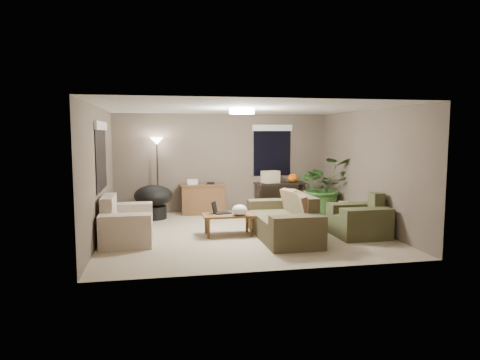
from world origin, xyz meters
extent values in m
plane|color=tan|center=(0.00, 0.00, 0.00)|extent=(5.50, 5.50, 0.00)
plane|color=white|center=(0.00, 0.00, 2.50)|extent=(5.50, 5.50, 0.00)
plane|color=#66594B|center=(0.00, 2.50, 1.25)|extent=(5.50, 0.00, 5.50)
plane|color=#66594B|center=(0.00, -2.50, 1.25)|extent=(5.50, 0.00, 5.50)
plane|color=#66594B|center=(-2.75, 0.00, 1.25)|extent=(0.00, 5.00, 5.00)
plane|color=#66594B|center=(2.75, 0.00, 1.25)|extent=(0.00, 5.00, 5.00)
cube|color=#4E472E|center=(0.68, -0.57, 0.21)|extent=(0.95, 1.48, 0.42)
cube|color=brown|center=(1.04, -0.57, 0.64)|extent=(0.22, 1.48, 0.43)
cube|color=brown|center=(0.68, -1.49, 0.30)|extent=(0.95, 0.36, 0.60)
cube|color=#463F2A|center=(0.68, 0.35, 0.30)|extent=(0.95, 0.36, 0.60)
cube|color=#8C7251|center=(0.98, -1.02, 0.65)|extent=(0.32, 0.49, 0.47)
cube|color=#8C7251|center=(0.98, -0.12, 0.65)|extent=(0.35, 0.50, 0.47)
cube|color=beige|center=(-2.23, -0.19, 0.21)|extent=(0.90, 0.88, 0.42)
cube|color=beige|center=(-2.57, -0.19, 0.64)|extent=(0.22, 0.88, 0.43)
cube|color=beige|center=(-2.23, -0.81, 0.30)|extent=(0.90, 0.36, 0.60)
cube|color=beige|center=(-2.23, 0.43, 0.30)|extent=(0.90, 0.36, 0.60)
cube|color=#494A2C|center=(2.18, -0.74, 0.21)|extent=(0.95, 0.28, 0.42)
cube|color=brown|center=(2.55, -0.74, 0.64)|extent=(0.22, 0.28, 0.43)
cube|color=#46472B|center=(2.18, -1.06, 0.30)|extent=(0.95, 0.36, 0.60)
cube|color=#48492C|center=(2.18, -0.42, 0.30)|extent=(0.95, 0.36, 0.60)
cube|color=brown|center=(-0.31, -0.18, 0.40)|extent=(1.00, 0.55, 0.04)
cylinder|color=brown|center=(-0.73, -0.38, 0.19)|extent=(0.06, 0.06, 0.38)
cylinder|color=brown|center=(0.11, -0.38, 0.19)|extent=(0.06, 0.06, 0.38)
cylinder|color=brown|center=(-0.73, 0.02, 0.19)|extent=(0.06, 0.06, 0.38)
cylinder|color=brown|center=(0.11, 0.02, 0.19)|extent=(0.06, 0.06, 0.38)
cube|color=black|center=(-0.41, -0.08, 0.43)|extent=(0.38, 0.31, 0.02)
cube|color=black|center=(-0.57, -0.08, 0.55)|extent=(0.15, 0.24, 0.22)
ellipsoid|color=white|center=(-0.11, -0.33, 0.52)|extent=(0.29, 0.27, 0.21)
cube|color=brown|center=(-0.57, 2.17, 0.35)|extent=(1.05, 0.45, 0.71)
cube|color=brown|center=(-0.57, 2.17, 0.73)|extent=(1.10, 0.50, 0.04)
cube|color=silver|center=(-0.82, 2.17, 0.81)|extent=(0.26, 0.21, 0.12)
cube|color=black|center=(-0.37, 2.12, 0.77)|extent=(0.23, 0.26, 0.04)
cube|color=black|center=(1.42, 2.13, 0.73)|extent=(1.30, 0.40, 0.04)
cube|color=black|center=(0.82, 2.13, 0.35)|extent=(0.05, 0.38, 0.71)
cube|color=black|center=(2.02, 2.13, 0.35)|extent=(0.05, 0.38, 0.71)
cube|color=black|center=(1.42, 2.13, 0.15)|extent=(1.25, 0.36, 0.03)
ellipsoid|color=orange|center=(1.77, 2.13, 0.86)|extent=(0.34, 0.34, 0.22)
cube|color=beige|center=(1.17, 2.13, 0.90)|extent=(0.47, 0.40, 0.30)
cylinder|color=black|center=(-1.77, 1.77, 0.15)|extent=(0.60, 0.60, 0.30)
ellipsoid|color=black|center=(-1.77, 1.77, 0.55)|extent=(0.93, 0.93, 0.50)
cylinder|color=black|center=(-1.67, 2.25, 0.01)|extent=(0.28, 0.28, 0.02)
cylinder|color=black|center=(-1.67, 2.25, 0.90)|extent=(0.04, 0.04, 1.78)
cone|color=white|center=(-1.67, 2.25, 1.82)|extent=(0.32, 0.32, 0.18)
cylinder|color=white|center=(0.00, 0.00, 2.44)|extent=(0.50, 0.50, 0.10)
imported|color=#2D5923|center=(2.30, 1.40, 0.56)|extent=(1.30, 1.44, 1.13)
cube|color=tan|center=(2.40, 0.37, 0.01)|extent=(0.32, 0.32, 0.03)
cylinder|color=tan|center=(2.40, 0.37, 0.25)|extent=(0.12, 0.12, 0.44)
cube|color=tan|center=(2.40, 0.37, 0.48)|extent=(0.22, 0.22, 0.03)
cube|color=black|center=(-2.73, 0.30, 1.55)|extent=(0.01, 1.50, 1.30)
cube|color=white|center=(-2.71, 0.30, 2.15)|extent=(0.05, 1.56, 0.16)
cube|color=black|center=(1.30, 2.48, 1.55)|extent=(1.00, 0.01, 1.30)
cube|color=white|center=(1.30, 2.46, 2.15)|extent=(1.06, 0.05, 0.16)
camera|label=1|loc=(-1.66, -8.37, 2.00)|focal=32.00mm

